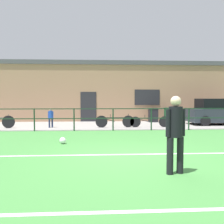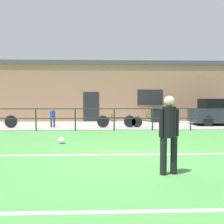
{
  "view_description": "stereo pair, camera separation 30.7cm",
  "coord_description": "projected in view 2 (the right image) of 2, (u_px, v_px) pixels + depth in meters",
  "views": [
    {
      "loc": [
        -0.91,
        -7.35,
        1.7
      ],
      "look_at": [
        -0.18,
        3.95,
        1.07
      ],
      "focal_mm": 41.73,
      "sensor_mm": 36.0,
      "label": 1
    },
    {
      "loc": [
        -0.6,
        -7.36,
        1.7
      ],
      "look_at": [
        -0.18,
        3.95,
        1.07
      ],
      "focal_mm": 41.73,
      "sensor_mm": 36.0,
      "label": 2
    }
  ],
  "objects": [
    {
      "name": "ground",
      "position": [
        123.0,
        158.0,
        7.46
      ],
      "size": [
        60.0,
        44.0,
        0.04
      ],
      "primitive_type": "cube",
      "color": "#42843D"
    },
    {
      "name": "trash_bin_0",
      "position": [
        172.0,
        115.0,
        17.44
      ],
      "size": [
        0.61,
        0.51,
        1.0
      ],
      "color": "#194C28",
      "rests_on": "pavement_strip"
    },
    {
      "name": "field_line_touchline",
      "position": [
        123.0,
        154.0,
        7.76
      ],
      "size": [
        36.0,
        0.11,
        0.0
      ],
      "primitive_type": "cube",
      "color": "white",
      "rests_on": "ground"
    },
    {
      "name": "trash_bin_1",
      "position": [
        156.0,
        115.0,
        17.81
      ],
      "size": [
        0.64,
        0.54,
        0.95
      ],
      "color": "black",
      "rests_on": "pavement_strip"
    },
    {
      "name": "player_goalkeeper",
      "position": [
        169.0,
        130.0,
        5.72
      ],
      "size": [
        0.46,
        0.3,
        1.74
      ],
      "rotation": [
        0.0,
        0.0,
        3.4
      ],
      "color": "black",
      "rests_on": "ground"
    },
    {
      "name": "bicycle_parked_0",
      "position": [
        116.0,
        121.0,
        14.63
      ],
      "size": [
        2.18,
        0.04,
        0.76
      ],
      "color": "black",
      "rests_on": "pavement_strip"
    },
    {
      "name": "field_line_hash",
      "position": [
        143.0,
        211.0,
        3.88
      ],
      "size": [
        36.0,
        0.11,
        0.0
      ],
      "primitive_type": "cube",
      "color": "white",
      "rests_on": "ground"
    },
    {
      "name": "spectator_child",
      "position": [
        53.0,
        116.0,
        14.63
      ],
      "size": [
        0.28,
        0.19,
        1.09
      ],
      "rotation": [
        0.0,
        0.0,
        3.51
      ],
      "color": "#232D4C",
      "rests_on": "pavement_strip"
    },
    {
      "name": "perimeter_fence",
      "position": [
        114.0,
        116.0,
        13.41
      ],
      "size": [
        36.07,
        0.07,
        1.15
      ],
      "color": "#193823",
      "rests_on": "ground"
    },
    {
      "name": "parked_car_red",
      "position": [
        223.0,
        112.0,
        16.15
      ],
      "size": [
        3.98,
        1.94,
        1.62
      ],
      "color": "#282D38",
      "rests_on": "pavement_strip"
    },
    {
      "name": "pavement_strip",
      "position": [
        112.0,
        125.0,
        15.94
      ],
      "size": [
        48.0,
        5.0,
        0.02
      ],
      "primitive_type": "cube",
      "color": "gray",
      "rests_on": "ground"
    },
    {
      "name": "soccer_ball_match",
      "position": [
        62.0,
        140.0,
        9.62
      ],
      "size": [
        0.24,
        0.24,
        0.24
      ],
      "primitive_type": "sphere",
      "color": "white",
      "rests_on": "ground"
    },
    {
      "name": "clubhouse_facade",
      "position": [
        110.0,
        91.0,
        19.51
      ],
      "size": [
        28.0,
        2.56,
        4.32
      ],
      "color": "#A37A5B",
      "rests_on": "ground"
    },
    {
      "name": "bicycle_parked_4",
      "position": [
        151.0,
        122.0,
        14.71
      ],
      "size": [
        2.27,
        0.04,
        0.71
      ],
      "color": "black",
      "rests_on": "pavement_strip"
    }
  ]
}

